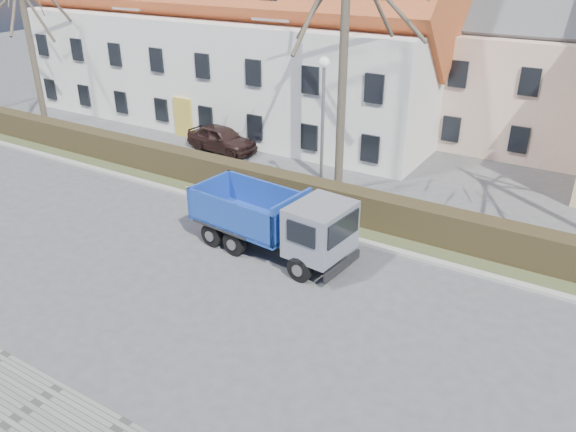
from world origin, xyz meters
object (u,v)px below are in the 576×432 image
Objects in this scene: streetlight at (322,133)px; cart_frame at (187,191)px; dump_truck at (266,219)px; parked_car_a at (222,139)px.

cart_frame is (-5.11, -2.58, -2.77)m from streetlight.
dump_truck is at bearing -20.69° from cart_frame.
streetlight reaches higher than parked_car_a.
dump_truck is 5.92m from cart_frame.
streetlight is 1.53× the size of parked_car_a.
dump_truck is 1.01× the size of streetlight.
cart_frame is 0.16× the size of parked_car_a.
streetlight is (-0.35, 4.64, 1.82)m from dump_truck.
dump_truck is at bearing -129.03° from parked_car_a.
cart_frame is (-5.47, 2.07, -0.95)m from dump_truck.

